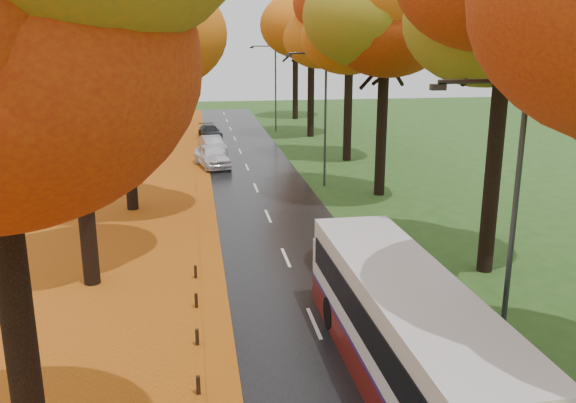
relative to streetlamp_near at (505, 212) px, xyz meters
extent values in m
cube|color=black|center=(-3.95, 17.00, -4.69)|extent=(6.50, 90.00, 0.04)
cube|color=silver|center=(-3.95, 17.00, -4.67)|extent=(0.12, 90.00, 0.01)
cube|color=maroon|center=(-12.95, 17.00, -4.70)|extent=(12.00, 90.00, 0.02)
cube|color=#C57414|center=(-7.00, 17.00, -4.67)|extent=(0.90, 90.00, 0.01)
cylinder|color=black|center=(-10.85, -2.50, -0.43)|extent=(0.60, 0.60, 8.58)
cylinder|color=black|center=(-11.45, 8.50, -0.14)|extent=(0.60, 0.60, 9.15)
cylinder|color=black|center=(-10.85, 18.50, -0.71)|extent=(0.60, 0.60, 8.00)
ellipsoid|color=#DB5F18|center=(-10.85, 18.50, 4.29)|extent=(9.20, 9.20, 7.18)
cylinder|color=black|center=(-11.45, 30.50, -0.43)|extent=(0.60, 0.60, 8.58)
ellipsoid|color=#DB5F18|center=(-11.45, 30.50, 4.93)|extent=(8.00, 8.00, 6.24)
cylinder|color=black|center=(-10.85, 41.50, -0.14)|extent=(0.60, 0.60, 9.15)
ellipsoid|color=#DB5F18|center=(-10.85, 41.50, 5.58)|extent=(9.20, 9.20, 7.18)
cylinder|color=black|center=(-11.45, 51.50, -0.71)|extent=(0.60, 0.60, 8.00)
ellipsoid|color=#DB5F18|center=(-11.45, 51.50, 4.29)|extent=(8.00, 8.00, 6.24)
cylinder|color=black|center=(3.55, 7.50, -0.11)|extent=(0.60, 0.60, 9.22)
cylinder|color=black|center=(2.95, 19.50, -0.62)|extent=(0.60, 0.60, 8.19)
ellipsoid|color=#B6450D|center=(2.95, 19.50, 4.50)|extent=(9.20, 9.20, 7.18)
cylinder|color=black|center=(3.55, 29.50, -0.36)|extent=(0.60, 0.60, 8.70)
ellipsoid|color=#B6450D|center=(3.55, 29.50, 5.08)|extent=(8.20, 8.20, 6.40)
cylinder|color=black|center=(2.95, 40.50, -0.11)|extent=(0.60, 0.60, 9.22)
ellipsoid|color=#B6450D|center=(2.95, 40.50, 5.65)|extent=(9.20, 9.20, 7.18)
cylinder|color=black|center=(3.55, 52.50, -0.62)|extent=(0.60, 0.60, 8.19)
ellipsoid|color=#B6450D|center=(3.55, 52.50, 4.50)|extent=(8.20, 8.20, 6.40)
cube|color=black|center=(-7.65, 0.60, -4.45)|extent=(0.11, 0.11, 0.52)
cube|color=black|center=(-7.65, 3.20, -4.45)|extent=(0.11, 0.11, 0.52)
cube|color=black|center=(-7.65, 5.80, -4.45)|extent=(0.11, 0.11, 0.52)
cube|color=black|center=(-7.65, 8.40, -4.45)|extent=(0.11, 0.11, 0.52)
cylinder|color=#333538|center=(0.25, 0.00, -0.71)|extent=(0.14, 0.14, 8.00)
cylinder|color=#333538|center=(-0.85, 0.00, 3.19)|extent=(2.20, 0.11, 0.11)
cube|color=#333538|center=(-1.95, 0.00, 3.07)|extent=(0.35, 0.18, 0.14)
cylinder|color=#333538|center=(0.25, 22.00, -0.71)|extent=(0.14, 0.14, 8.00)
cylinder|color=#333538|center=(-0.85, 22.00, 3.19)|extent=(2.20, 0.11, 0.11)
cube|color=#333538|center=(-1.95, 22.00, 3.07)|extent=(0.35, 0.18, 0.14)
cylinder|color=#333538|center=(0.25, 44.00, -0.71)|extent=(0.14, 0.14, 8.00)
cylinder|color=#333538|center=(-0.85, 44.00, 3.19)|extent=(2.20, 0.11, 0.11)
cube|color=#333538|center=(-1.95, 44.00, 3.07)|extent=(0.35, 0.18, 0.14)
cube|color=#59110D|center=(-2.29, 0.29, -4.22)|extent=(2.70, 11.18, 0.91)
cube|color=silver|center=(-2.29, 0.29, -3.10)|extent=(2.70, 11.18, 1.32)
cube|color=silver|center=(-2.29, 0.29, -2.09)|extent=(2.65, 10.96, 0.71)
cube|color=#2C1856|center=(-2.29, 0.29, -3.71)|extent=(2.72, 11.20, 0.12)
cube|color=black|center=(-2.29, 0.29, -2.70)|extent=(2.72, 10.29, 0.86)
cylinder|color=black|center=(-3.48, 3.62, -4.17)|extent=(0.30, 1.02, 1.01)
cylinder|color=black|center=(-1.19, 3.65, -4.17)|extent=(0.30, 1.02, 1.01)
imported|color=white|center=(-6.30, 28.49, -3.91)|extent=(2.77, 4.80, 1.54)
imported|color=gray|center=(-6.15, 33.30, -4.00)|extent=(2.21, 4.30, 1.35)
imported|color=black|center=(-6.08, 40.65, -4.10)|extent=(2.26, 4.19, 1.15)
camera|label=1|loc=(-7.49, -13.38, 4.23)|focal=38.00mm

